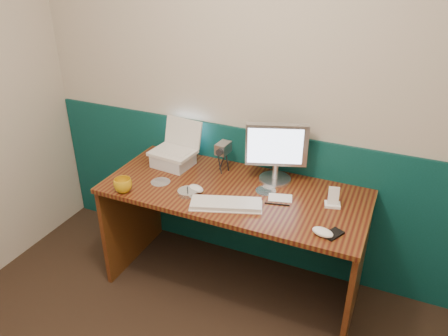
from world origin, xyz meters
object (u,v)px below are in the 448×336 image
at_px(desk, 233,240).
at_px(keyboard, 226,204).
at_px(mug, 123,185).
at_px(camcorder, 223,158).
at_px(laptop, 172,138).
at_px(monitor, 276,154).

height_order(desk, keyboard, keyboard).
xyz_separation_m(keyboard, mug, (-0.63, -0.10, 0.03)).
relative_size(desk, keyboard, 4.00).
relative_size(mug, camcorder, 0.58).
relative_size(laptop, monitor, 0.74).
bearing_deg(mug, keyboard, 9.16).
height_order(laptop, mug, laptop).
bearing_deg(desk, mug, -154.18).
xyz_separation_m(monitor, camcorder, (-0.35, -0.02, -0.09)).
relative_size(laptop, mug, 2.55).
distance_m(laptop, camcorder, 0.36).
bearing_deg(desk, camcorder, 129.39).
relative_size(monitor, mug, 3.42).
height_order(keyboard, mug, mug).
distance_m(monitor, camcorder, 0.36).
distance_m(desk, monitor, 0.63).
bearing_deg(keyboard, camcorder, 96.86).
bearing_deg(desk, keyboard, -81.09).
bearing_deg(desk, laptop, 165.20).
distance_m(desk, laptop, 0.77).
bearing_deg(keyboard, desk, 79.61).
xyz_separation_m(laptop, camcorder, (0.34, 0.06, -0.11)).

